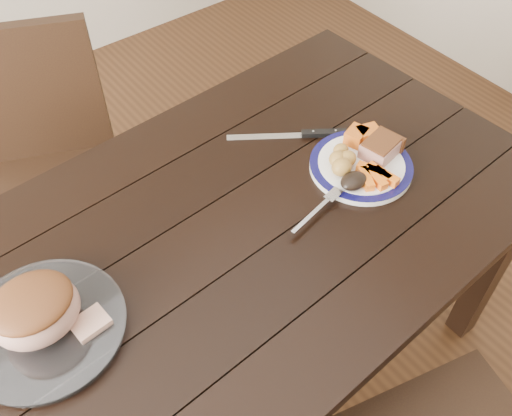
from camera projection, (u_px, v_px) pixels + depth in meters
ground at (233, 378)px, 1.86m from camera, size 4.00×4.00×0.00m
dining_table at (225, 258)px, 1.37m from camera, size 1.65×0.99×0.75m
chair_far at (46, 161)px, 1.78m from camera, size 0.56×0.56×0.93m
dinner_plate at (361, 167)px, 1.43m from camera, size 0.26×0.26×0.02m
plate_rim at (361, 164)px, 1.43m from camera, size 0.26×0.26×0.02m
serving_platter at (45, 329)px, 1.13m from camera, size 0.31×0.31×0.02m
pork_slice at (380, 148)px, 1.43m from camera, size 0.10×0.09×0.04m
roasted_potatoes at (342, 160)px, 1.40m from camera, size 0.09×0.09×0.04m
carrot_batons at (375, 175)px, 1.38m from camera, size 0.08×0.11×0.02m
pumpkin_wedges at (362, 135)px, 1.46m from camera, size 0.09×0.07×0.04m
dark_mushroom at (354, 181)px, 1.36m from camera, size 0.07×0.05×0.03m
fork at (320, 207)px, 1.33m from camera, size 0.18×0.05×0.00m
roast_joint at (36, 312)px, 1.08m from camera, size 0.17×0.15×0.11m
cut_slice at (90, 324)px, 1.12m from camera, size 0.07×0.06×0.02m
carving_knife at (309, 134)px, 1.52m from camera, size 0.27×0.20×0.01m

